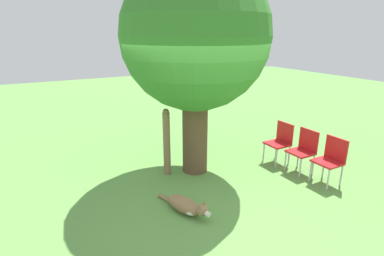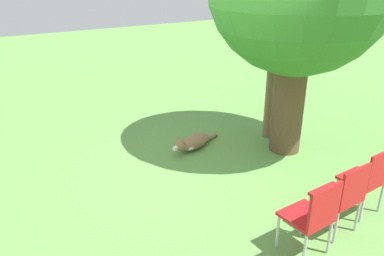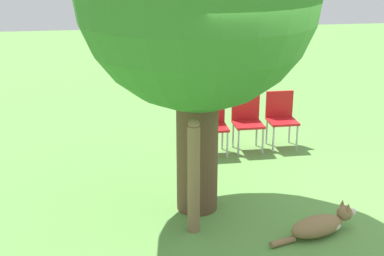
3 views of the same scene
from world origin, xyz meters
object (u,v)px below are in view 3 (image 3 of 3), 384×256
at_px(dog, 321,225).
at_px(fence_post, 194,176).
at_px(red_chair_0, 281,115).
at_px(red_chair_2, 212,121).
at_px(red_chair_1, 247,118).

height_order(dog, fence_post, fence_post).
bearing_deg(dog, fence_post, 150.81).
relative_size(red_chair_0, red_chair_2, 1.00).
height_order(dog, red_chair_2, red_chair_2).
height_order(red_chair_0, red_chair_1, same).
bearing_deg(fence_post, red_chair_1, -26.70).
bearing_deg(red_chair_0, red_chair_2, -83.56).
bearing_deg(fence_post, red_chair_0, -35.72).
height_order(red_chair_1, red_chair_2, same).
relative_size(dog, fence_post, 0.82).
height_order(fence_post, red_chair_1, fence_post).
distance_m(fence_post, red_chair_0, 3.04).
relative_size(red_chair_0, red_chair_1, 1.00).
distance_m(red_chair_0, red_chair_2, 1.14).
bearing_deg(red_chair_2, red_chair_1, 96.44).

